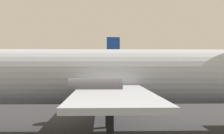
{
  "coord_description": "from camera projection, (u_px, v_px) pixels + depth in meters",
  "views": [
    {
      "loc": [
        -4.15,
        -9.75,
        4.72
      ],
      "look_at": [
        -1.06,
        40.0,
        4.37
      ],
      "focal_mm": 50.38,
      "sensor_mm": 36.0,
      "label": 1
    }
  ],
  "objects": [
    {
      "name": "airplane_at_gate",
      "position": [
        92.0,
        77.0,
        21.68
      ],
      "size": [
        36.93,
        25.06,
        10.59
      ],
      "rotation": [
        0.0,
        0.0,
        3.11
      ],
      "color": "#B2BCCC",
      "rests_on": "ground_plane"
    },
    {
      "name": "terminal_building",
      "position": [
        74.0,
        63.0,
        136.75
      ],
      "size": [
        61.77,
        19.52,
        10.76
      ],
      "primitive_type": "cube",
      "color": "beige",
      "rests_on": "ground_plane"
    },
    {
      "name": "airplane_distant",
      "position": [
        64.0,
        71.0,
        63.49
      ],
      "size": [
        29.4,
        23.59,
        10.51
      ],
      "rotation": [
        0.0,
        0.0,
        3.3
      ],
      "color": "silver",
      "rests_on": "ground_plane"
    }
  ]
}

